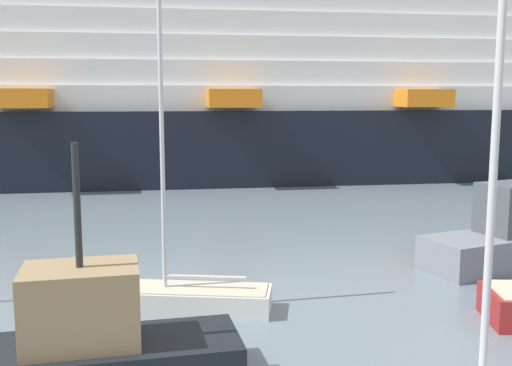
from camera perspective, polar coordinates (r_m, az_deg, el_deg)
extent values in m
cube|color=white|center=(17.48, -7.16, -10.75)|extent=(5.28, 2.48, 0.63)
cube|color=beige|center=(17.38, -7.18, -9.70)|extent=(5.06, 2.33, 0.04)
cylinder|color=silver|center=(16.70, -8.79, 3.18)|extent=(0.12, 0.12, 7.82)
cylinder|color=silver|center=(17.14, -4.76, -8.76)|extent=(2.26, 0.61, 0.10)
cylinder|color=silver|center=(9.91, 21.33, 0.47)|extent=(0.12, 0.12, 8.56)
cube|color=black|center=(13.64, -17.41, -16.06)|extent=(7.37, 2.76, 0.90)
cube|color=#A3845B|center=(13.16, -16.05, -10.99)|extent=(2.46, 1.80, 1.63)
cylinder|color=#262626|center=(12.64, -16.42, -2.05)|extent=(0.14, 0.14, 2.52)
cube|color=black|center=(48.64, 12.04, 3.89)|extent=(91.39, 15.03, 5.01)
cube|color=white|center=(48.52, 12.16, 7.81)|extent=(84.07, 13.31, 1.64)
cube|color=white|center=(48.54, 12.22, 9.74)|extent=(79.03, 12.51, 1.64)
cube|color=white|center=(48.62, 12.28, 11.67)|extent=(73.98, 11.72, 1.64)
cube|color=white|center=(48.76, 12.34, 13.59)|extent=(68.94, 10.92, 1.64)
cube|color=white|center=(48.94, 12.40, 15.50)|extent=(63.89, 10.12, 1.64)
cube|color=orange|center=(39.48, -21.00, 7.42)|extent=(3.34, 2.63, 1.15)
cube|color=orange|center=(38.93, -2.13, 7.94)|extent=(3.34, 2.63, 1.15)
cube|color=orange|center=(42.40, 15.41, 7.68)|extent=(3.34, 2.63, 1.15)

